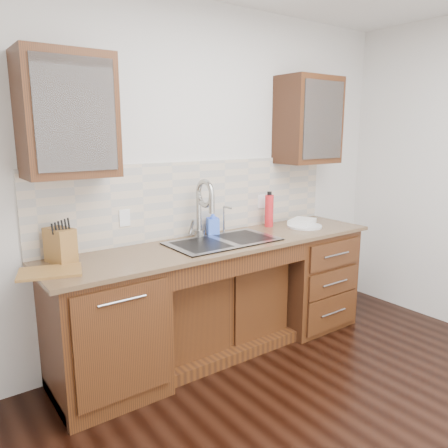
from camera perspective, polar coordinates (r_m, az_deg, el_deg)
wall_back at (r=3.55m, az=-3.80°, el=5.83°), size 4.00×0.10×2.70m
base_cabinet_left at (r=3.08m, az=-15.36°, el=-13.27°), size 0.70×0.62×0.88m
base_cabinet_center at (r=3.58m, az=-1.24°, el=-10.66°), size 1.20×0.44×0.70m
base_cabinet_right at (r=4.07m, az=10.63°, el=-6.68°), size 0.70×0.62×0.88m
countertop at (r=3.33m, az=-0.25°, el=-2.54°), size 2.70×0.65×0.03m
backsplash at (r=3.52m, az=-3.24°, el=3.40°), size 2.70×0.02×0.59m
sink at (r=3.34m, az=-0.10°, el=-3.75°), size 0.84×0.46×0.19m
faucet at (r=3.42m, az=-3.31°, el=1.52°), size 0.04×0.04×0.40m
filter_tap at (r=3.58m, az=-0.01°, el=0.71°), size 0.02×0.02×0.24m
upper_cabinet_left at (r=2.90m, az=-19.82°, el=13.18°), size 0.55×0.34×0.75m
upper_cabinet_right at (r=4.03m, az=10.93°, el=13.13°), size 0.55×0.34×0.75m
outlet_left at (r=3.23m, az=-12.86°, el=0.78°), size 0.08×0.01×0.12m
outlet_right at (r=3.91m, az=4.93°, el=2.97°), size 0.08×0.01×0.12m
soap_bottle at (r=3.51m, az=-1.46°, el=0.21°), size 0.12×0.12×0.21m
water_bottle at (r=3.84m, az=5.91°, el=1.73°), size 0.08×0.08×0.28m
plate at (r=3.89m, az=10.47°, el=-0.26°), size 0.37×0.37×0.02m
dish_towel at (r=3.95m, az=10.16°, el=0.33°), size 0.30×0.27×0.04m
knife_block at (r=2.96m, az=-20.59°, el=-2.63°), size 0.17×0.23×0.22m
cutting_board at (r=2.79m, az=-21.77°, el=-5.84°), size 0.41×0.34×0.02m
cup_left_a at (r=2.86m, az=-22.16°, el=11.89°), size 0.12×0.12×0.09m
cup_left_b at (r=2.92m, az=-18.13°, el=12.12°), size 0.11×0.11×0.08m
cup_right_a at (r=4.00m, az=10.45°, el=12.50°), size 0.15×0.15×0.11m
cup_right_b at (r=4.14m, az=12.27°, el=12.37°), size 0.13×0.13×0.10m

